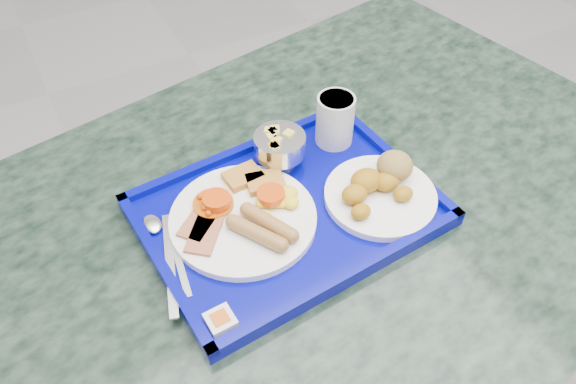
# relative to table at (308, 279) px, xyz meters

# --- Properties ---
(table) EXTENTS (1.45, 1.10, 0.82)m
(table) POSITION_rel_table_xyz_m (0.00, 0.00, 0.00)
(table) COLOR gray
(table) RESTS_ON floor
(tray) EXTENTS (0.48, 0.37, 0.03)m
(tray) POSITION_rel_table_xyz_m (-0.04, 0.00, 0.22)
(tray) COLOR #020589
(tray) RESTS_ON table
(main_plate) EXTENTS (0.23, 0.23, 0.04)m
(main_plate) POSITION_rel_table_xyz_m (-0.11, 0.01, 0.24)
(main_plate) COLOR white
(main_plate) RESTS_ON tray
(bread_plate) EXTENTS (0.18, 0.18, 0.06)m
(bread_plate) POSITION_rel_table_xyz_m (0.11, -0.04, 0.24)
(bread_plate) COLOR white
(bread_plate) RESTS_ON tray
(fruit_bowl) EXTENTS (0.09, 0.09, 0.06)m
(fruit_bowl) POSITION_rel_table_xyz_m (-0.00, 0.10, 0.27)
(fruit_bowl) COLOR silver
(fruit_bowl) RESTS_ON tray
(juice_cup) EXTENTS (0.07, 0.07, 0.09)m
(juice_cup) POSITION_rel_table_xyz_m (0.11, 0.11, 0.28)
(juice_cup) COLOR silver
(juice_cup) RESTS_ON tray
(spoon) EXTENTS (0.04, 0.17, 0.01)m
(spoon) POSITION_rel_table_xyz_m (-0.24, 0.05, 0.23)
(spoon) COLOR silver
(spoon) RESTS_ON tray
(knife) EXTENTS (0.07, 0.19, 0.00)m
(knife) POSITION_rel_table_xyz_m (-0.25, -0.01, 0.23)
(knife) COLOR silver
(knife) RESTS_ON tray
(jam_packet) EXTENTS (0.04, 0.04, 0.01)m
(jam_packet) POSITION_rel_table_xyz_m (-0.22, -0.14, 0.23)
(jam_packet) COLOR white
(jam_packet) RESTS_ON tray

